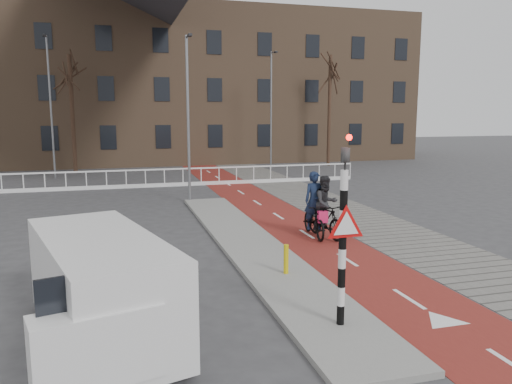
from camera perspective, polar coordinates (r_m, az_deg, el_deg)
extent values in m
plane|color=#38383A|center=(11.67, 8.03, -11.06)|extent=(120.00, 120.00, 0.00)
cube|color=maroon|center=(21.25, 0.88, -1.70)|extent=(2.50, 60.00, 0.01)
cube|color=slate|center=(22.21, 7.82, -1.32)|extent=(3.00, 60.00, 0.01)
cube|color=gray|center=(15.03, -0.62, -6.09)|extent=(1.80, 16.00, 0.12)
cylinder|color=black|center=(9.22, 9.84, -6.42)|extent=(0.14, 0.14, 2.88)
imported|color=black|center=(8.91, 10.16, 5.05)|extent=(0.13, 0.16, 0.80)
cylinder|color=#FF0C05|center=(8.77, 10.60, 6.16)|extent=(0.11, 0.02, 0.11)
cylinder|color=gold|center=(12.23, 3.45, -7.66)|extent=(0.12, 0.12, 0.72)
imported|color=black|center=(16.26, 6.69, -3.20)|extent=(0.90, 2.11, 1.08)
imported|color=#131F3A|center=(16.14, 6.73, -0.98)|extent=(0.72, 0.51, 1.88)
cube|color=#E21F5B|center=(15.75, 7.63, -2.84)|extent=(0.31, 0.22, 0.36)
imported|color=black|center=(16.15, 7.93, -3.23)|extent=(0.92, 1.94, 1.13)
imported|color=#232326|center=(16.04, 7.97, -1.28)|extent=(0.98, 0.84, 1.76)
cube|color=silver|center=(9.29, -17.27, -10.16)|extent=(2.84, 4.69, 1.76)
cube|color=#1D8642|center=(9.40, -22.75, -10.89)|extent=(0.75, 2.72, 0.55)
cube|color=#1D8642|center=(9.33, -11.70, -10.49)|extent=(0.75, 2.72, 0.55)
cube|color=black|center=(7.42, -17.75, -11.88)|extent=(1.54, 0.46, 0.90)
cylinder|color=black|center=(8.08, -19.78, -18.75)|extent=(0.37, 0.65, 0.61)
cylinder|color=black|center=(8.43, -9.34, -17.06)|extent=(0.37, 0.65, 0.61)
cylinder|color=black|center=(10.79, -22.95, -11.70)|extent=(0.37, 0.65, 0.61)
cylinder|color=black|center=(11.06, -15.15, -10.77)|extent=(0.37, 0.65, 0.61)
cube|color=silver|center=(27.17, -16.76, 2.31)|extent=(28.00, 0.08, 0.08)
cube|color=silver|center=(27.28, -16.68, 0.54)|extent=(28.00, 0.10, 0.20)
cube|color=#7F6047|center=(42.07, -14.02, 11.62)|extent=(46.00, 10.00, 12.00)
cylinder|color=#301D15|center=(35.16, -20.24, 8.31)|extent=(0.27, 0.27, 7.66)
cylinder|color=#301D15|center=(37.87, 8.39, 9.14)|extent=(0.25, 0.25, 8.11)
cylinder|color=slate|center=(22.16, -7.76, 8.06)|extent=(0.12, 0.12, 7.23)
cylinder|color=slate|center=(32.44, -22.39, 8.83)|extent=(0.12, 0.12, 8.40)
cylinder|color=slate|center=(35.09, 1.73, 9.20)|extent=(0.12, 0.12, 8.06)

